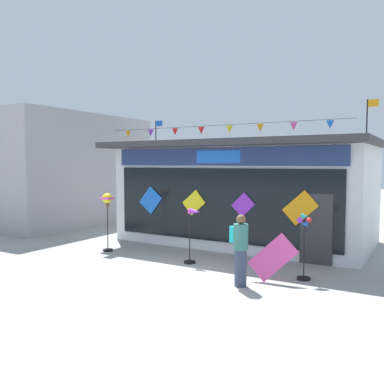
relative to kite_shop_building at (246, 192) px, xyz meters
The scene contains 8 objects.
ground_plane 5.84m from the kite_shop_building, 90.44° to the right, with size 80.00×80.00×0.00m, color #9E9B99.
kite_shop_building is the anchor object (origin of this frame).
wind_spinner_far_left 5.00m from the kite_shop_building, 129.51° to the right, with size 0.33×0.33×1.89m.
wind_spinner_left 3.98m from the kite_shop_building, 89.44° to the right, with size 0.54×0.33×1.58m.
wind_spinner_center_left 5.11m from the kite_shop_building, 50.55° to the right, with size 0.33×0.33×1.64m.
person_near_camera 5.60m from the kite_shop_building, 68.15° to the right, with size 0.48×0.42×1.68m.
display_kite_on_ground 5.26m from the kite_shop_building, 59.54° to the right, with size 0.61×0.03×1.11m, color #EA4CA3.
neighbour_building 10.01m from the kite_shop_building, behind, with size 5.69×7.75×5.07m, color #99999E.
Camera 1 is at (5.84, -8.12, 2.86)m, focal length 37.93 mm.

